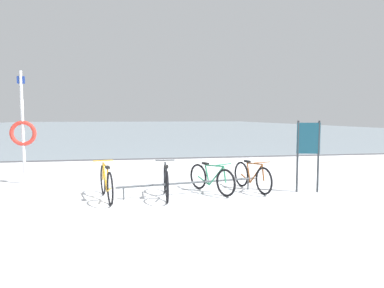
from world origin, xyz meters
TOP-DOWN VIEW (x-y plane):
  - ground at (0.00, 53.90)m, footprint 80.00×132.00m
  - bike_rack at (1.29, 3.12)m, footprint 3.44×0.62m
  - bicycle_0 at (-0.63, 2.93)m, footprint 0.54×1.74m
  - bicycle_1 at (0.70, 2.90)m, footprint 0.46×1.69m
  - bicycle_2 at (1.83, 3.21)m, footprint 0.82×1.51m
  - bicycle_3 at (2.89, 3.27)m, footprint 0.55×1.63m
  - info_sign at (4.16, 2.86)m, footprint 0.54×0.18m
  - rescue_post at (-3.02, 5.20)m, footprint 0.70×0.11m

SIDE VIEW (x-z plane):
  - ground at x=0.00m, z-range -0.08..0.00m
  - bike_rack at x=1.29m, z-range 0.11..0.42m
  - bicycle_2 at x=1.83m, z-range -0.04..0.72m
  - bicycle_3 at x=2.89m, z-range -0.04..0.74m
  - bicycle_1 at x=0.70m, z-range -0.04..0.78m
  - bicycle_0 at x=-0.63m, z-range -0.04..0.80m
  - info_sign at x=4.16m, z-range 0.29..2.05m
  - rescue_post at x=-3.02m, z-range -0.07..3.02m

